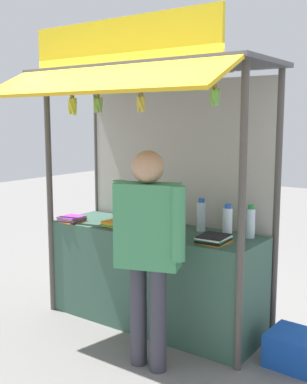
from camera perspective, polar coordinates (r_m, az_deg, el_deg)
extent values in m
plane|color=slate|center=(4.85, 0.00, -15.29)|extent=(20.00, 20.00, 0.00)
cube|color=#385B4C|center=(4.68, 0.00, -10.00)|extent=(2.11, 0.66, 0.94)
cylinder|color=#4C4742|center=(4.95, -12.24, -0.52)|extent=(0.06, 0.06, 2.39)
cylinder|color=#4C4742|center=(3.69, 10.42, -3.56)|extent=(0.06, 0.06, 2.39)
cylinder|color=#4C4742|center=(5.45, -6.67, 0.45)|extent=(0.06, 0.06, 2.39)
cylinder|color=#4C4742|center=(4.34, 14.45, -1.86)|extent=(0.06, 0.06, 2.39)
cube|color=#B7B2A8|center=(4.82, 2.68, -0.88)|extent=(2.06, 0.04, 2.34)
cube|color=#3F3F44|center=(4.39, -0.55, 14.44)|extent=(2.31, 0.92, 0.04)
cube|color=gold|center=(3.83, -6.95, 13.18)|extent=(2.27, 0.51, 0.26)
cube|color=yellow|center=(4.10, -4.08, 17.59)|extent=(1.90, 0.04, 0.35)
cylinder|color=#59544C|center=(4.10, -3.58, 13.43)|extent=(2.00, 0.02, 0.02)
cylinder|color=silver|center=(4.45, 5.71, -2.93)|extent=(0.09, 0.09, 0.27)
cylinder|color=blue|center=(4.42, 5.74, -0.99)|extent=(0.06, 0.06, 0.04)
cylinder|color=silver|center=(4.20, 8.80, -3.70)|extent=(0.08, 0.08, 0.27)
cylinder|color=blue|center=(4.17, 8.84, -1.66)|extent=(0.06, 0.06, 0.04)
cylinder|color=silver|center=(4.26, 11.47, -3.68)|extent=(0.08, 0.08, 0.26)
cylinder|color=#198C33|center=(4.23, 11.53, -1.75)|extent=(0.05, 0.05, 0.03)
cube|color=orange|center=(4.06, 7.24, -5.95)|extent=(0.24, 0.27, 0.01)
cube|color=black|center=(4.06, 7.14, -5.78)|extent=(0.24, 0.28, 0.01)
cube|color=black|center=(4.05, 7.14, -5.67)|extent=(0.23, 0.27, 0.01)
cube|color=green|center=(4.06, 7.22, -5.51)|extent=(0.24, 0.28, 0.01)
cube|color=white|center=(4.05, 7.17, -5.38)|extent=(0.23, 0.27, 0.01)
cube|color=black|center=(4.05, 7.19, -5.21)|extent=(0.24, 0.28, 0.01)
cube|color=yellow|center=(4.37, -0.75, -4.85)|extent=(0.24, 0.27, 0.01)
cube|color=blue|center=(4.36, -0.67, -4.76)|extent=(0.24, 0.27, 0.01)
cube|color=red|center=(4.35, -0.68, -4.71)|extent=(0.24, 0.27, 0.01)
cube|color=red|center=(4.37, -0.69, -4.53)|extent=(0.23, 0.26, 0.01)
cube|color=purple|center=(4.35, -0.82, -4.46)|extent=(0.25, 0.28, 0.01)
cube|color=blue|center=(4.36, -0.72, -4.34)|extent=(0.24, 0.28, 0.01)
cube|color=green|center=(4.36, -0.71, -4.22)|extent=(0.22, 0.26, 0.01)
cube|color=orange|center=(4.91, -9.66, -3.44)|extent=(0.23, 0.24, 0.01)
cube|color=black|center=(4.91, -9.69, -3.32)|extent=(0.23, 0.24, 0.01)
cube|color=purple|center=(4.90, -9.64, -3.24)|extent=(0.23, 0.24, 0.01)
cube|color=green|center=(4.91, -9.69, -3.11)|extent=(0.23, 0.24, 0.01)
cube|color=yellow|center=(4.91, -9.72, -3.02)|extent=(0.21, 0.23, 0.01)
cube|color=purple|center=(4.90, -9.74, -2.93)|extent=(0.22, 0.23, 0.01)
cube|color=red|center=(4.67, -4.19, -4.00)|extent=(0.27, 0.29, 0.01)
cube|color=yellow|center=(4.65, -4.15, -3.90)|extent=(0.25, 0.27, 0.01)
cube|color=green|center=(4.64, -4.12, -3.78)|extent=(0.24, 0.26, 0.01)
cube|color=yellow|center=(4.65, -4.23, -3.62)|extent=(0.24, 0.26, 0.01)
cube|color=orange|center=(4.63, -4.12, -3.50)|extent=(0.26, 0.28, 0.01)
cylinder|color=#332D23|center=(3.62, 7.31, 13.21)|extent=(0.01, 0.01, 0.07)
cylinder|color=olive|center=(3.62, 7.30, 12.34)|extent=(0.04, 0.04, 0.04)
ellipsoid|color=#6AAE42|center=(3.61, 7.56, 11.16)|extent=(0.04, 0.07, 0.14)
ellipsoid|color=#6AAE42|center=(3.64, 7.53, 11.17)|extent=(0.08, 0.04, 0.14)
ellipsoid|color=#6AAE42|center=(3.63, 7.18, 11.14)|extent=(0.06, 0.06, 0.14)
ellipsoid|color=#6AAE42|center=(3.61, 6.99, 11.15)|extent=(0.05, 0.06, 0.14)
ellipsoid|color=#6AAE42|center=(3.60, 7.26, 11.17)|extent=(0.07, 0.05, 0.14)
cylinder|color=#332D23|center=(3.99, -1.52, 12.60)|extent=(0.01, 0.01, 0.11)
cylinder|color=olive|center=(3.98, -1.52, 11.55)|extent=(0.04, 0.04, 0.04)
ellipsoid|color=#E1C946|center=(3.97, -1.25, 10.45)|extent=(0.03, 0.07, 0.14)
ellipsoid|color=#E1C946|center=(3.99, -1.30, 10.43)|extent=(0.06, 0.04, 0.14)
ellipsoid|color=#E1C946|center=(4.00, -1.59, 10.44)|extent=(0.06, 0.06, 0.15)
ellipsoid|color=#E1C946|center=(3.98, -1.80, 10.43)|extent=(0.06, 0.06, 0.15)
ellipsoid|color=#E1C946|center=(3.95, -1.59, 10.47)|extent=(0.07, 0.05, 0.14)
cylinder|color=#332D23|center=(4.29, -6.70, 12.24)|extent=(0.01, 0.01, 0.11)
cylinder|color=olive|center=(4.28, -6.69, 11.24)|extent=(0.04, 0.04, 0.04)
ellipsoid|color=#79AD44|center=(4.27, -6.49, 10.22)|extent=(0.04, 0.07, 0.14)
ellipsoid|color=#79AD44|center=(4.28, -6.35, 10.23)|extent=(0.07, 0.07, 0.15)
ellipsoid|color=#79AD44|center=(4.30, -6.39, 10.24)|extent=(0.09, 0.04, 0.14)
ellipsoid|color=#79AD44|center=(4.30, -6.64, 10.21)|extent=(0.07, 0.06, 0.15)
ellipsoid|color=#79AD44|center=(4.30, -6.77, 10.20)|extent=(0.05, 0.07, 0.15)
ellipsoid|color=#79AD44|center=(4.29, -6.91, 10.20)|extent=(0.05, 0.07, 0.15)
ellipsoid|color=#79AD44|center=(4.27, -6.90, 10.21)|extent=(0.07, 0.05, 0.15)
ellipsoid|color=#79AD44|center=(4.26, -6.85, 10.22)|extent=(0.07, 0.04, 0.14)
ellipsoid|color=#79AD44|center=(4.26, -6.60, 10.22)|extent=(0.06, 0.07, 0.15)
cylinder|color=#332D23|center=(4.50, -9.68, 12.06)|extent=(0.01, 0.01, 0.10)
cylinder|color=olive|center=(4.50, -9.66, 11.16)|extent=(0.04, 0.04, 0.04)
ellipsoid|color=yellow|center=(4.48, -9.42, 10.03)|extent=(0.04, 0.08, 0.17)
ellipsoid|color=yellow|center=(4.50, -9.36, 10.04)|extent=(0.08, 0.05, 0.17)
ellipsoid|color=yellow|center=(4.51, -9.67, 10.02)|extent=(0.06, 0.07, 0.17)
ellipsoid|color=yellow|center=(4.49, -9.90, 10.02)|extent=(0.06, 0.07, 0.17)
ellipsoid|color=yellow|center=(4.47, -9.70, 10.02)|extent=(0.07, 0.05, 0.17)
cylinder|color=#383842|center=(3.96, -1.80, -14.40)|extent=(0.13, 0.13, 0.83)
cylinder|color=#383842|center=(3.86, 0.53, -15.05)|extent=(0.13, 0.13, 0.83)
cube|color=#3F8C59|center=(3.68, -0.67, -4.03)|extent=(0.54, 0.36, 0.66)
cylinder|color=#3F8C59|center=(3.83, -4.01, -2.77)|extent=(0.11, 0.11, 0.56)
cylinder|color=#3F8C59|center=(3.52, 2.97, -3.81)|extent=(0.11, 0.11, 0.56)
sphere|color=tan|center=(3.61, -0.68, 3.02)|extent=(0.25, 0.25, 0.25)
cube|color=#194CB2|center=(4.22, 16.36, -17.45)|extent=(0.40, 0.40, 0.27)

